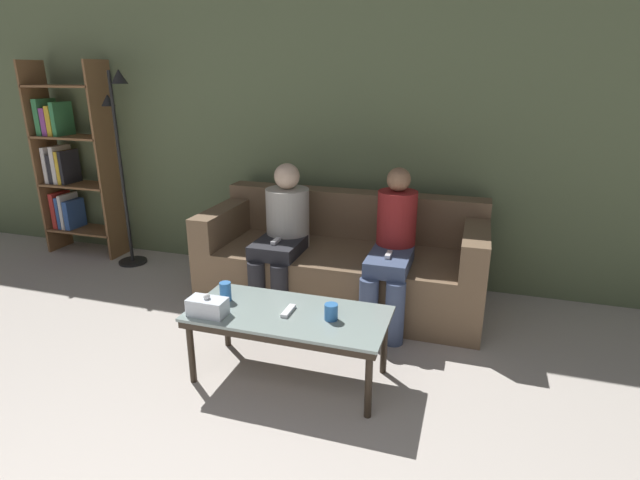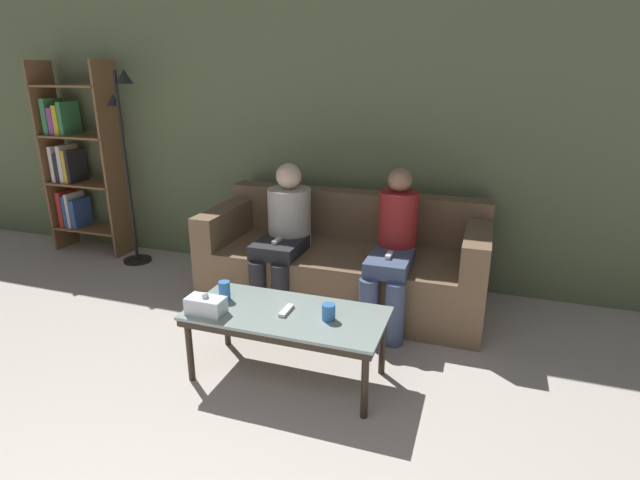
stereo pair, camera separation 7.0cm
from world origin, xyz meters
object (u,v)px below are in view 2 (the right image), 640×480
Objects in this scene: game_remote at (286,310)px; bookshelf at (76,162)px; cup_near_right at (225,291)px; seated_person_left_end at (285,231)px; coffee_table at (287,319)px; seated_person_mid_left at (393,246)px; couch at (345,263)px; standing_lamp at (126,149)px; cup_near_left at (329,312)px; tissue_box at (206,305)px.

game_remote is 0.08× the size of bookshelf.
seated_person_left_end is at bearing 89.28° from cup_near_right.
bookshelf reaches higher than coffee_table.
cup_near_right is at bearing -134.18° from seated_person_mid_left.
cup_near_right reaches higher than game_remote.
seated_person_mid_left is at bearing 64.51° from game_remote.
seated_person_left_end is at bearing -153.90° from couch.
bookshelf is at bearing 169.22° from standing_lamp.
cup_near_right is at bearing -90.72° from seated_person_left_end.
seated_person_mid_left reaches higher than cup_near_left.
game_remote is 0.08× the size of standing_lamp.
standing_lamp is at bearing 138.38° from tissue_box.
coffee_table is 2.58m from standing_lamp.
cup_near_left is at bearing 12.95° from tissue_box.
seated_person_mid_left reaches higher than seated_person_left_end.
couch is at bearing 26.10° from seated_person_left_end.
cup_near_right is at bearing -111.12° from couch.
bookshelf reaches higher than tissue_box.
seated_person_left_end reaches higher than cup_near_left.
standing_lamp is at bearing -10.78° from bookshelf.
standing_lamp is (-2.12, 0.16, 0.78)m from couch.
bookshelf is (-2.85, 1.47, 0.46)m from game_remote.
game_remote is at bearing 178.24° from cup_near_left.
game_remote is at bearing 21.21° from tissue_box.
standing_lamp is 1.62× the size of seated_person_left_end.
couch is 1.87× the size of coffee_table.
coffee_table is at bearing 21.21° from tissue_box.
cup_near_right is 0.10× the size of seated_person_mid_left.
couch reaches higher than cup_near_left.
cup_near_left is (0.26, -0.01, 0.09)m from coffee_table.
coffee_table is 7.70× the size of game_remote.
couch is 1.21m from cup_near_left.
cup_near_right is 2.85m from bookshelf.
couch is at bearing -6.03° from bookshelf.
cup_near_right is 0.53× the size of tissue_box.
cup_near_right is at bearing -30.47° from bookshelf.
seated_person_mid_left is (0.87, 1.09, 0.10)m from tissue_box.
couch is at bearing 89.25° from coffee_table.
seated_person_mid_left is at bearing -9.42° from bookshelf.
coffee_table is 3.25m from bookshelf.
seated_person_left_end is at bearing -12.26° from standing_lamp.
standing_lamp is at bearing 167.74° from seated_person_left_end.
couch reaches higher than cup_near_right.
tissue_box is (-0.43, -0.17, 0.09)m from coffee_table.
tissue_box is at bearing -108.42° from couch.
standing_lamp is 1.81m from seated_person_left_end.
cup_near_right reaches higher than coffee_table.
bookshelf is at bearing 154.64° from cup_near_left.
standing_lamp reaches higher than cup_near_left.
coffee_table is 0.05m from game_remote.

